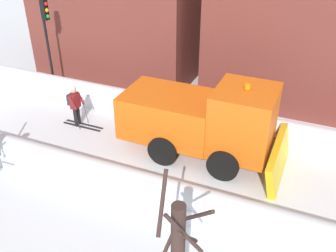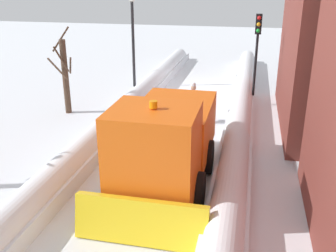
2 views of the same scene
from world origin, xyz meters
name	(u,v)px [view 1 (image 1 of 2)]	position (x,y,z in m)	size (l,w,h in m)	color
ground_plane	(159,152)	(0.00, 10.00, 0.00)	(80.00, 80.00, 0.00)	white
snowbank_left	(184,113)	(-2.51, 10.00, 0.41)	(1.10, 36.00, 0.97)	white
snowbank_right	(127,184)	(2.51, 10.00, 0.38)	(1.10, 36.00, 0.93)	white
plow_truck	(204,120)	(-0.56, 11.52, 1.48)	(3.20, 5.98, 3.12)	orange
skier	(75,104)	(-0.51, 5.98, 1.00)	(0.62, 1.80, 1.81)	black
traffic_light_pole	(47,29)	(-3.00, 2.98, 3.07)	(0.28, 0.42, 4.38)	black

